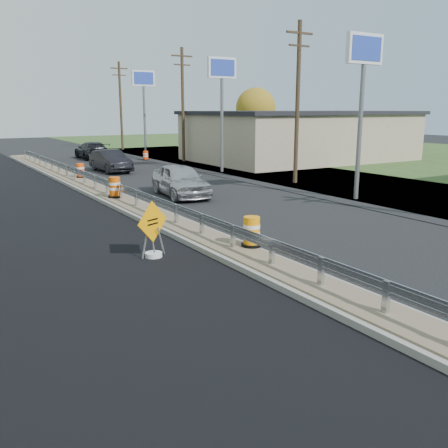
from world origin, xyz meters
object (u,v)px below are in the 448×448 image
barrel_shoulder_far (146,156)px  car_dark_far (92,150)px  barrel_median_far (80,171)px  barrel_median_near (252,232)px  caution_sign (153,243)px  car_dark_mid (111,161)px  barrel_median_mid (115,188)px  car_silver (180,180)px

barrel_shoulder_far → car_dark_far: bearing=136.3°
barrel_median_far → barrel_shoulder_far: 13.38m
barrel_median_near → caution_sign: bearing=156.9°
barrel_median_near → car_dark_mid: bearing=81.9°
car_dark_far → barrel_median_near: bearing=83.6°
barrel_median_far → barrel_median_mid: bearing=-94.4°
car_silver → barrel_median_mid: bearing=-175.7°
car_silver → car_dark_far: size_ratio=0.92×
barrel_median_near → car_dark_mid: car_dark_mid is taller
car_silver → car_dark_mid: bearing=95.2°
barrel_shoulder_far → car_dark_mid: bearing=-129.7°
car_silver → barrel_median_near: bearing=-98.0°
caution_sign → barrel_median_near: (2.81, -1.20, 0.24)m
car_silver → car_dark_mid: car_silver is taller
car_dark_mid → barrel_median_far: bearing=-133.6°
car_dark_far → barrel_shoulder_far: bearing=138.5°
barrel_shoulder_far → car_dark_mid: (-5.45, -6.56, 0.39)m
barrel_median_near → car_dark_far: 33.07m
barrel_median_near → barrel_shoulder_far: (8.65, 29.14, -0.29)m
caution_sign → barrel_median_mid: caution_sign is taller
barrel_median_far → car_dark_mid: 4.85m
car_dark_mid → car_dark_far: size_ratio=0.88×
barrel_shoulder_far → car_silver: size_ratio=0.17×
barrel_median_mid → car_dark_mid: bearing=72.0°
barrel_median_mid → barrel_shoulder_far: bearing=63.2°
caution_sign → barrel_median_far: bearing=56.8°
barrel_shoulder_far → car_dark_mid: size_ratio=0.17×
barrel_median_far → caution_sign: bearing=-99.0°
barrel_median_mid → barrel_shoulder_far: (9.28, 18.35, -0.32)m
barrel_shoulder_far → barrel_median_mid: bearing=-116.8°
barrel_shoulder_far → caution_sign: bearing=-112.3°
barrel_shoulder_far → car_dark_far: (-3.73, 3.56, 0.38)m
caution_sign → car_dark_far: bearing=52.0°
barrel_shoulder_far → barrel_median_near: bearing=-106.5°
car_silver → car_dark_far: (2.07, 22.08, -0.06)m
barrel_median_far → car_silver: size_ratio=0.18×
caution_sign → car_dark_far: size_ratio=0.33×
barrel_median_mid → barrel_median_near: bearing=-86.7°
caution_sign → barrel_median_near: 3.06m
caution_sign → barrel_median_mid: 9.84m
caution_sign → barrel_shoulder_far: caution_sign is taller
caution_sign → car_silver: caution_sign is taller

